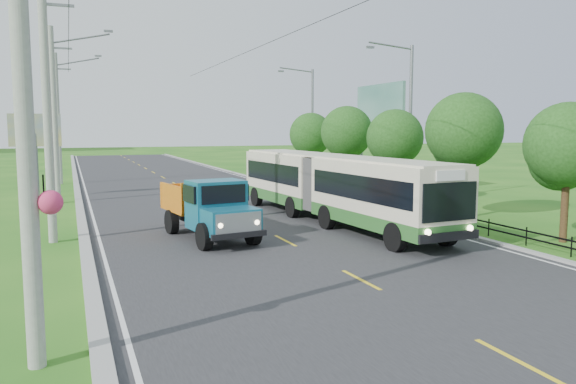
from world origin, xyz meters
TOP-DOWN VIEW (x-y plane):
  - ground at (0.00, 0.00)m, footprint 240.00×240.00m
  - road at (0.00, 20.00)m, footprint 14.00×120.00m
  - curb_left at (-7.20, 20.00)m, footprint 0.40×120.00m
  - curb_right at (7.15, 20.00)m, footprint 0.30×120.00m
  - edge_line_left at (-6.65, 20.00)m, footprint 0.12×120.00m
  - edge_line_right at (6.65, 20.00)m, footprint 0.12×120.00m
  - centre_dash at (0.00, 0.00)m, footprint 0.12×2.20m
  - railing_right at (8.00, 14.00)m, footprint 0.04×40.00m
  - pole_nearest at (-8.24, -3.00)m, footprint 3.51×0.44m
  - pole_near at (-8.26, 9.00)m, footprint 3.51×0.32m
  - pole_mid at (-8.26, 21.00)m, footprint 3.51×0.32m
  - pole_far at (-8.26, 33.00)m, footprint 3.51×0.32m
  - tree_second at (9.86, 2.14)m, footprint 3.18×3.26m
  - tree_third at (9.86, 8.14)m, footprint 3.60×3.62m
  - tree_fourth at (9.86, 14.14)m, footprint 3.24×3.31m
  - tree_fifth at (9.86, 20.14)m, footprint 3.48×3.52m
  - tree_back at (9.86, 26.14)m, footprint 3.30×3.36m
  - streetlight_mid at (10.64, 14.00)m, footprint 3.02×0.20m
  - streetlight_far at (10.64, 28.00)m, footprint 3.02×0.20m
  - planter_near at (8.60, 6.00)m, footprint 0.64×0.64m
  - planter_mid at (8.60, 14.00)m, footprint 0.64×0.64m
  - planter_far at (8.60, 22.00)m, footprint 0.64×0.64m
  - billboard_left at (-9.50, 24.00)m, footprint 3.00×0.20m
  - billboard_right at (12.30, 20.00)m, footprint 0.24×6.00m
  - bus at (3.62, 9.28)m, footprint 3.56×15.72m
  - dump_truck at (-2.61, 7.56)m, footprint 2.92×5.87m

SIDE VIEW (x-z plane):
  - ground at x=0.00m, z-range 0.00..0.00m
  - road at x=0.00m, z-range 0.00..0.02m
  - edge_line_left at x=-6.65m, z-range 0.02..0.02m
  - edge_line_right at x=6.65m, z-range 0.02..0.02m
  - centre_dash at x=0.00m, z-range 0.02..0.02m
  - curb_right at x=7.15m, z-range 0.00..0.10m
  - curb_left at x=-7.20m, z-range 0.00..0.15m
  - planter_near at x=8.60m, z-range -0.05..0.62m
  - planter_mid at x=8.60m, z-range -0.05..0.62m
  - planter_far at x=8.60m, z-range -0.05..0.62m
  - railing_right at x=8.00m, z-range 0.00..0.60m
  - dump_truck at x=-2.61m, z-range 0.16..2.52m
  - bus at x=3.62m, z-range 0.30..3.31m
  - tree_second at x=9.86m, z-range 0.87..6.17m
  - tree_fourth at x=9.86m, z-range 0.89..6.29m
  - tree_back at x=9.86m, z-range 0.90..6.40m
  - tree_fifth at x=9.86m, z-range 0.95..6.75m
  - billboard_left at x=-9.50m, z-range 1.27..6.47m
  - tree_third at x=9.86m, z-range 0.99..6.99m
  - streetlight_mid at x=10.64m, z-range 0.37..9.44m
  - streetlight_far at x=10.64m, z-range 0.37..9.44m
  - pole_nearest at x=-8.24m, z-range -0.06..9.94m
  - pole_near at x=-8.26m, z-range 0.09..10.09m
  - pole_mid at x=-8.26m, z-range 0.09..10.09m
  - pole_far at x=-8.26m, z-range 0.09..10.09m
  - billboard_right at x=12.30m, z-range 1.69..8.99m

